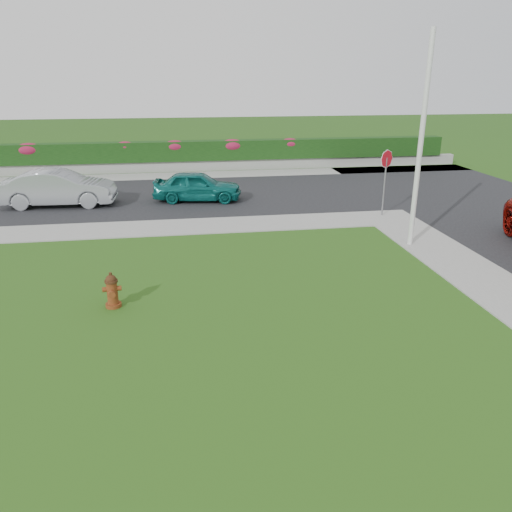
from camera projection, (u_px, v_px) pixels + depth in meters
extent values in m
plane|color=black|center=(240.00, 351.00, 10.05)|extent=(120.00, 120.00, 0.00)
cube|color=black|center=(90.00, 199.00, 22.31)|extent=(26.00, 8.00, 0.04)
cube|color=gray|center=(39.00, 233.00, 17.52)|extent=(24.00, 2.00, 0.04)
cube|color=gray|center=(389.00, 218.00, 19.43)|extent=(2.00, 2.00, 0.04)
cube|color=gray|center=(179.00, 176.00, 27.54)|extent=(34.00, 2.00, 0.04)
cube|color=gray|center=(178.00, 166.00, 28.84)|extent=(34.00, 0.40, 0.60)
cube|color=black|center=(178.00, 151.00, 28.64)|extent=(32.00, 0.90, 1.10)
cylinder|color=#51250C|center=(114.00, 305.00, 11.99)|extent=(0.38, 0.38, 0.09)
cylinder|color=#51250C|center=(112.00, 292.00, 11.88)|extent=(0.25, 0.25, 0.57)
cylinder|color=black|center=(111.00, 281.00, 11.78)|extent=(0.31, 0.31, 0.06)
sphere|color=black|center=(111.00, 280.00, 11.77)|extent=(0.25, 0.25, 0.25)
cylinder|color=black|center=(110.00, 274.00, 11.72)|extent=(0.08, 0.08, 0.08)
cylinder|color=#51250C|center=(105.00, 290.00, 11.81)|extent=(0.12, 0.13, 0.12)
cylinder|color=#51250C|center=(119.00, 288.00, 11.89)|extent=(0.12, 0.13, 0.12)
cylinder|color=#51250C|center=(112.00, 294.00, 11.72)|extent=(0.18, 0.15, 0.17)
imported|color=#0C6059|center=(197.00, 186.00, 21.78)|extent=(3.98, 2.07, 1.29)
imported|color=#96999C|center=(59.00, 188.00, 20.90)|extent=(4.67, 1.81, 1.52)
cylinder|color=silver|center=(421.00, 144.00, 15.25)|extent=(0.16, 0.16, 6.55)
cylinder|color=slate|center=(384.00, 187.00, 19.37)|extent=(0.06, 0.06, 2.29)
cylinder|color=#B30B1C|center=(387.00, 159.00, 18.99)|extent=(0.59, 0.36, 0.67)
cylinder|color=white|center=(387.00, 159.00, 18.99)|extent=(0.62, 0.37, 0.71)
ellipsoid|color=#A61C47|center=(29.00, 150.00, 27.28)|extent=(1.42, 0.91, 0.71)
ellipsoid|color=#A61C47|center=(125.00, 146.00, 28.01)|extent=(1.12, 0.72, 0.56)
ellipsoid|color=#A61C47|center=(175.00, 146.00, 28.43)|extent=(1.30, 0.83, 0.65)
ellipsoid|color=#A61C47|center=(232.00, 145.00, 28.92)|extent=(1.40, 0.90, 0.70)
ellipsoid|color=#A61C47|center=(290.00, 143.00, 29.41)|extent=(1.21, 0.78, 0.60)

